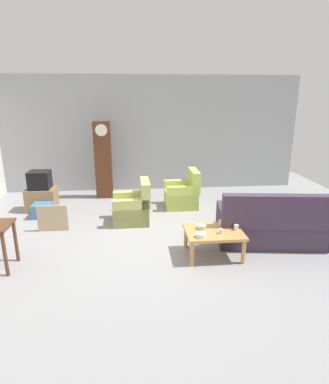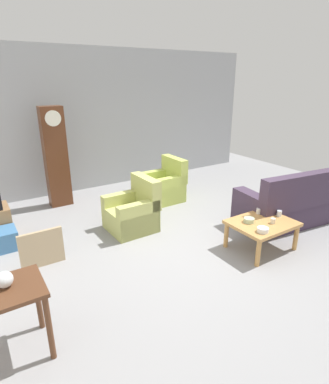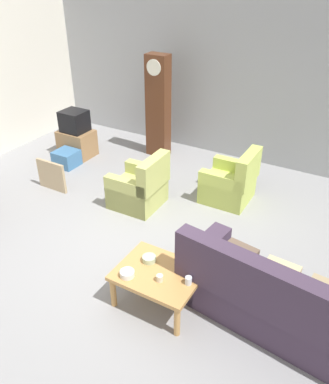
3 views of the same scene
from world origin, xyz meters
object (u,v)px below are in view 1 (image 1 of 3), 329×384
object	(u,v)px
tv_crt	(40,180)
storage_box_blue	(43,210)
armchair_olive_far	(183,195)
framed_picture_leaning	(53,218)
coffee_table_wood	(214,234)
bowl_shallow_green	(202,227)
tv_stand_cabinet	(42,199)
couch_floral	(276,226)
cup_white_porcelain	(221,222)
cup_cream_tall	(221,231)
bowl_white_stacked	(201,235)
armchair_olive_near	(133,208)
grandfather_clock	(103,160)
cup_blue_rimmed	(236,227)

from	to	relation	value
tv_crt	storage_box_blue	world-z (taller)	tv_crt
armchair_olive_far	framed_picture_leaning	size ratio (longest dim) A/B	1.53
coffee_table_wood	bowl_shallow_green	size ratio (longest dim) A/B	5.86
coffee_table_wood	tv_stand_cabinet	bearing A→B (deg)	143.12
coffee_table_wood	bowl_shallow_green	distance (m)	0.24
armchair_olive_far	tv_stand_cabinet	distance (m)	3.41
tv_crt	bowl_shallow_green	bearing A→B (deg)	-37.31
coffee_table_wood	tv_crt	xyz separation A→B (m)	(-3.54, 2.66, 0.35)
couch_floral	cup_white_porcelain	size ratio (longest dim) A/B	24.20
tv_stand_cabinet	cup_cream_tall	bearing A→B (deg)	-37.42
framed_picture_leaning	cup_white_porcelain	world-z (taller)	cup_white_porcelain
cup_cream_tall	tv_stand_cabinet	bearing A→B (deg)	142.58
armchair_olive_far	bowl_shallow_green	world-z (taller)	armchair_olive_far
cup_cream_tall	bowl_white_stacked	bearing A→B (deg)	-162.10
armchair_olive_far	tv_stand_cabinet	xyz separation A→B (m)	(-3.40, 0.07, -0.04)
armchair_olive_near	coffee_table_wood	bearing A→B (deg)	-51.05
grandfather_clock	tv_stand_cabinet	size ratio (longest dim) A/B	2.99
armchair_olive_near	bowl_white_stacked	size ratio (longest dim) A/B	5.57
tv_crt	cup_white_porcelain	world-z (taller)	tv_crt
couch_floral	storage_box_blue	bearing A→B (deg)	158.47
coffee_table_wood	storage_box_blue	world-z (taller)	coffee_table_wood
storage_box_blue	cup_cream_tall	world-z (taller)	cup_cream_tall
coffee_table_wood	couch_floral	bearing A→B (deg)	14.85
cup_blue_rimmed	bowl_shallow_green	size ratio (longest dim) A/B	0.57
tv_crt	cup_white_porcelain	distance (m)	4.45
coffee_table_wood	cup_cream_tall	distance (m)	0.18
armchair_olive_near	cup_cream_tall	xyz separation A→B (m)	(1.45, -1.81, 0.19)
couch_floral	armchair_olive_near	size ratio (longest dim) A/B	2.39
tv_stand_cabinet	grandfather_clock	bearing A→B (deg)	32.29
couch_floral	cup_blue_rimmed	distance (m)	0.95
grandfather_clock	coffee_table_wood	bearing A→B (deg)	-59.18
armchair_olive_far	grandfather_clock	xyz separation A→B (m)	(-1.98, 0.97, 0.72)
cup_cream_tall	bowl_shallow_green	size ratio (longest dim) A/B	0.49
tv_crt	bowl_white_stacked	size ratio (longest dim) A/B	2.91
armchair_olive_near	couch_floral	bearing A→B (deg)	-27.34
grandfather_clock	storage_box_blue	size ratio (longest dim) A/B	4.70
armchair_olive_far	tv_stand_cabinet	bearing A→B (deg)	178.78
framed_picture_leaning	storage_box_blue	size ratio (longest dim) A/B	1.39
couch_floral	storage_box_blue	world-z (taller)	couch_floral
framed_picture_leaning	bowl_shallow_green	size ratio (longest dim) A/B	3.66
coffee_table_wood	storage_box_blue	bearing A→B (deg)	147.47
couch_floral	tv_stand_cabinet	world-z (taller)	couch_floral
grandfather_clock	storage_box_blue	distance (m)	2.08
framed_picture_leaning	storage_box_blue	xyz separation A→B (m)	(-0.42, 0.83, -0.11)
framed_picture_leaning	cup_cream_tall	world-z (taller)	framed_picture_leaning
armchair_olive_near	storage_box_blue	bearing A→B (deg)	166.64
armchair_olive_far	cup_blue_rimmed	distance (m)	2.65
cup_white_porcelain	cup_cream_tall	world-z (taller)	cup_white_porcelain
couch_floral	bowl_white_stacked	bearing A→B (deg)	-159.59
storage_box_blue	cup_cream_tall	bearing A→B (deg)	-33.27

